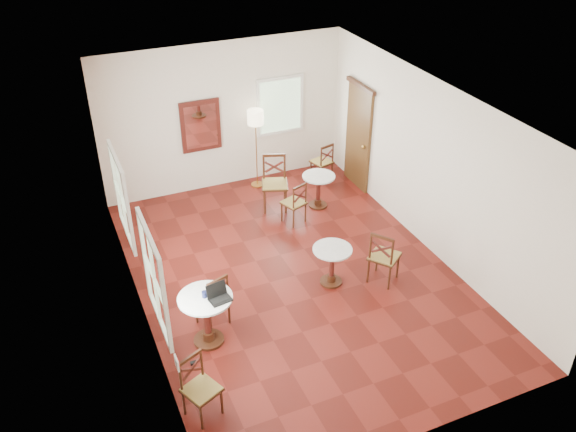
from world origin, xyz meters
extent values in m
plane|color=#5F1610|center=(0.00, 0.00, 0.00)|extent=(7.00, 7.00, 0.00)
cube|color=white|center=(0.00, 3.50, 1.50)|extent=(5.00, 0.02, 3.00)
cube|color=white|center=(0.00, -3.50, 1.50)|extent=(5.00, 0.02, 3.00)
cube|color=white|center=(-2.50, 0.00, 1.50)|extent=(0.02, 7.00, 3.00)
cube|color=white|center=(2.50, 0.00, 1.50)|extent=(0.02, 7.00, 3.00)
cube|color=white|center=(0.00, 0.00, 3.00)|extent=(5.00, 7.00, 0.02)
cube|color=#563818|center=(2.46, 2.40, 1.05)|extent=(0.06, 0.90, 2.10)
cube|color=#411F10|center=(2.44, 2.40, 2.15)|extent=(0.08, 1.02, 0.08)
sphere|color=#BF8C3F|center=(2.40, 2.08, 1.00)|extent=(0.07, 0.07, 0.07)
cube|color=#4F1A15|center=(-0.50, 3.46, 1.40)|extent=(0.80, 0.05, 1.05)
cube|color=white|center=(-0.50, 3.43, 1.40)|extent=(0.64, 0.02, 0.88)
cube|color=white|center=(-2.47, -2.10, 0.95)|extent=(0.02, 0.16, 0.16)
torus|color=red|center=(-2.46, -2.10, 0.95)|extent=(0.02, 0.12, 0.12)
cube|color=white|center=(-2.47, -1.20, 1.55)|extent=(0.06, 1.22, 1.42)
cube|color=white|center=(-2.47, 1.00, 1.55)|extent=(0.06, 1.22, 1.42)
cube|color=white|center=(1.20, 3.47, 1.55)|extent=(1.02, 0.06, 1.22)
cylinder|color=#411F10|center=(-1.78, -0.91, 0.02)|extent=(0.44, 0.44, 0.04)
cylinder|color=#411F10|center=(-1.78, -0.91, 0.11)|extent=(0.18, 0.18, 0.13)
cylinder|color=#4F1A15|center=(-1.78, -0.91, 0.44)|extent=(0.10, 0.10, 0.66)
cylinder|color=#411F10|center=(-1.78, -0.91, 0.75)|extent=(0.15, 0.15, 0.07)
cylinder|color=white|center=(-1.78, -0.91, 0.80)|extent=(0.77, 0.77, 0.03)
cylinder|color=#411F10|center=(0.47, -0.40, 0.02)|extent=(0.36, 0.36, 0.04)
cylinder|color=#411F10|center=(0.47, -0.40, 0.09)|extent=(0.15, 0.15, 0.11)
cylinder|color=#4F1A15|center=(0.47, -0.40, 0.36)|extent=(0.08, 0.08, 0.54)
cylinder|color=#411F10|center=(0.47, -0.40, 0.62)|extent=(0.13, 0.13, 0.05)
cylinder|color=white|center=(0.47, -0.40, 0.66)|extent=(0.64, 0.64, 0.03)
cylinder|color=#411F10|center=(1.34, 1.89, 0.02)|extent=(0.37, 0.37, 0.04)
cylinder|color=#411F10|center=(1.34, 1.89, 0.09)|extent=(0.15, 0.15, 0.11)
cylinder|color=#4F1A15|center=(1.34, 1.89, 0.37)|extent=(0.08, 0.08, 0.55)
cylinder|color=#411F10|center=(1.34, 1.89, 0.62)|extent=(0.13, 0.13, 0.05)
cylinder|color=white|center=(1.34, 1.89, 0.66)|extent=(0.64, 0.64, 0.03)
cylinder|color=#411F10|center=(-1.49, -0.34, 0.22)|extent=(0.03, 0.03, 0.43)
cylinder|color=#411F10|center=(-1.37, -0.66, 0.22)|extent=(0.03, 0.03, 0.43)
cylinder|color=#411F10|center=(-1.82, -0.46, 0.22)|extent=(0.03, 0.03, 0.43)
cylinder|color=#411F10|center=(-1.70, -0.78, 0.22)|extent=(0.03, 0.03, 0.43)
cube|color=#411F10|center=(-1.60, -0.56, 0.44)|extent=(0.54, 0.54, 0.03)
cube|color=olive|center=(-1.60, -0.56, 0.45)|extent=(0.52, 0.52, 0.04)
cylinder|color=#411F10|center=(-1.37, -0.66, 0.67)|extent=(0.03, 0.03, 0.48)
cylinder|color=#411F10|center=(-1.70, -0.78, 0.67)|extent=(0.03, 0.03, 0.48)
cube|color=#411F10|center=(-1.54, -0.72, 0.89)|extent=(0.35, 0.16, 0.05)
cube|color=#4F1A15|center=(-1.54, -0.72, 0.68)|extent=(0.30, 0.13, 0.21)
cube|color=#4F1A15|center=(-1.54, -0.72, 0.68)|extent=(0.30, 0.13, 0.21)
cylinder|color=#411F10|center=(-2.31, -2.36, 0.21)|extent=(0.03, 0.03, 0.42)
cylinder|color=#411F10|center=(-2.44, -2.06, 0.21)|extent=(0.03, 0.03, 0.42)
cylinder|color=#411F10|center=(-2.00, -2.23, 0.21)|extent=(0.03, 0.03, 0.42)
cylinder|color=#411F10|center=(-2.14, -1.92, 0.21)|extent=(0.03, 0.03, 0.42)
cube|color=#411F10|center=(-2.22, -2.14, 0.42)|extent=(0.54, 0.54, 0.03)
cube|color=olive|center=(-2.22, -2.14, 0.44)|extent=(0.51, 0.51, 0.04)
cylinder|color=#411F10|center=(-2.44, -2.06, 0.65)|extent=(0.03, 0.03, 0.46)
cylinder|color=#411F10|center=(-2.14, -1.92, 0.65)|extent=(0.03, 0.03, 0.46)
cube|color=#411F10|center=(-2.29, -1.99, 0.86)|extent=(0.33, 0.17, 0.05)
cube|color=#4F1A15|center=(-2.29, -1.99, 0.66)|extent=(0.28, 0.14, 0.20)
cube|color=#4F1A15|center=(-2.29, -1.99, 0.66)|extent=(0.28, 0.14, 0.20)
cylinder|color=#411F10|center=(0.75, 1.76, 0.20)|extent=(0.03, 0.03, 0.40)
cylinder|color=#411F10|center=(0.86, 1.46, 0.20)|extent=(0.03, 0.03, 0.40)
cylinder|color=#411F10|center=(0.46, 1.65, 0.20)|extent=(0.03, 0.03, 0.40)
cylinder|color=#411F10|center=(0.57, 1.35, 0.20)|extent=(0.03, 0.03, 0.40)
cube|color=#411F10|center=(0.66, 1.55, 0.40)|extent=(0.50, 0.50, 0.03)
cube|color=olive|center=(0.66, 1.55, 0.41)|extent=(0.48, 0.48, 0.04)
cylinder|color=#411F10|center=(0.86, 1.46, 0.62)|extent=(0.03, 0.03, 0.44)
cylinder|color=#411F10|center=(0.57, 1.35, 0.62)|extent=(0.03, 0.03, 0.44)
cube|color=#411F10|center=(0.72, 1.41, 0.82)|extent=(0.33, 0.15, 0.04)
cube|color=#4F1A15|center=(0.72, 1.41, 0.63)|extent=(0.28, 0.12, 0.19)
cube|color=#4F1A15|center=(0.72, 1.41, 0.63)|extent=(0.28, 0.12, 0.19)
cylinder|color=#411F10|center=(1.53, -0.71, 0.23)|extent=(0.04, 0.04, 0.46)
cylinder|color=#411F10|center=(1.24, -0.92, 0.23)|extent=(0.04, 0.04, 0.46)
cylinder|color=#411F10|center=(1.31, -0.41, 0.23)|extent=(0.04, 0.04, 0.46)
cylinder|color=#411F10|center=(1.02, -0.63, 0.23)|extent=(0.04, 0.04, 0.46)
cube|color=#411F10|center=(1.27, -0.67, 0.46)|extent=(0.62, 0.62, 0.03)
cube|color=olive|center=(1.27, -0.67, 0.48)|extent=(0.60, 0.60, 0.04)
cylinder|color=#411F10|center=(1.24, -0.92, 0.71)|extent=(0.04, 0.04, 0.51)
cylinder|color=#411F10|center=(1.02, -0.63, 0.71)|extent=(0.04, 0.04, 0.51)
cube|color=#411F10|center=(1.13, -0.78, 0.94)|extent=(0.26, 0.33, 0.05)
cube|color=#4F1A15|center=(1.13, -0.78, 0.72)|extent=(0.22, 0.28, 0.22)
cube|color=#4F1A15|center=(1.13, -0.78, 0.72)|extent=(0.22, 0.28, 0.22)
cylinder|color=#411F10|center=(2.00, 3.05, 0.20)|extent=(0.03, 0.03, 0.40)
cylinder|color=#411F10|center=(2.08, 2.74, 0.20)|extent=(0.03, 0.03, 0.40)
cylinder|color=#411F10|center=(1.69, 2.97, 0.20)|extent=(0.03, 0.03, 0.40)
cylinder|color=#411F10|center=(1.77, 2.66, 0.20)|extent=(0.03, 0.03, 0.40)
cube|color=#411F10|center=(1.88, 2.86, 0.40)|extent=(0.48, 0.48, 0.03)
cube|color=olive|center=(1.88, 2.86, 0.42)|extent=(0.46, 0.46, 0.04)
cylinder|color=#411F10|center=(2.08, 2.74, 0.62)|extent=(0.03, 0.03, 0.44)
cylinder|color=#411F10|center=(1.77, 2.66, 0.62)|extent=(0.03, 0.03, 0.44)
cube|color=#411F10|center=(1.92, 2.70, 0.83)|extent=(0.33, 0.12, 0.04)
cube|color=#4F1A15|center=(1.92, 2.70, 0.63)|extent=(0.28, 0.09, 0.20)
cube|color=#4F1A15|center=(1.92, 2.70, 0.63)|extent=(0.28, 0.09, 0.20)
cylinder|color=#411F10|center=(0.27, 2.04, 0.25)|extent=(0.04, 0.04, 0.51)
cylinder|color=#411F10|center=(0.41, 2.42, 0.25)|extent=(0.04, 0.04, 0.51)
cylinder|color=#411F10|center=(0.65, 1.90, 0.25)|extent=(0.04, 0.04, 0.51)
cylinder|color=#411F10|center=(0.79, 2.28, 0.25)|extent=(0.04, 0.04, 0.51)
cube|color=#411F10|center=(0.53, 2.16, 0.51)|extent=(0.64, 0.64, 0.03)
cube|color=olive|center=(0.53, 2.16, 0.53)|extent=(0.61, 0.61, 0.05)
cylinder|color=#411F10|center=(0.41, 2.42, 0.79)|extent=(0.04, 0.04, 0.56)
cylinder|color=#411F10|center=(0.79, 2.28, 0.79)|extent=(0.04, 0.04, 0.56)
cube|color=#411F10|center=(0.60, 2.35, 1.05)|extent=(0.42, 0.18, 0.06)
cube|color=#4F1A15|center=(0.60, 2.35, 0.80)|extent=(0.35, 0.15, 0.25)
cube|color=#4F1A15|center=(0.60, 2.35, 0.80)|extent=(0.35, 0.15, 0.25)
cylinder|color=#BF8C3F|center=(0.54, 3.15, 0.01)|extent=(0.27, 0.27, 0.03)
cylinder|color=#BF8C3F|center=(0.54, 3.15, 0.76)|extent=(0.02, 0.02, 1.53)
cylinder|color=beige|center=(0.54, 3.15, 1.53)|extent=(0.32, 0.32, 0.29)
cube|color=black|center=(-1.60, -1.06, 0.82)|extent=(0.33, 0.26, 0.02)
cube|color=black|center=(-1.60, -1.06, 0.83)|extent=(0.26, 0.16, 0.00)
cube|color=black|center=(-1.62, -0.95, 0.93)|extent=(0.30, 0.11, 0.20)
cube|color=silver|center=(-1.62, -0.95, 0.93)|extent=(0.26, 0.09, 0.17)
ellipsoid|color=black|center=(-1.65, -0.76, 0.83)|extent=(0.09, 0.06, 0.03)
cylinder|color=#111539|center=(-1.78, -0.90, 0.86)|extent=(0.08, 0.08, 0.09)
torus|color=#111539|center=(-1.73, -0.90, 0.86)|extent=(0.06, 0.01, 0.06)
cylinder|color=white|center=(-1.68, -0.77, 0.86)|extent=(0.06, 0.06, 0.10)
cube|color=black|center=(-2.11, -1.26, 0.02)|extent=(0.09, 0.05, 0.04)
camera|label=1|loc=(-3.31, -7.32, 6.19)|focal=37.75mm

